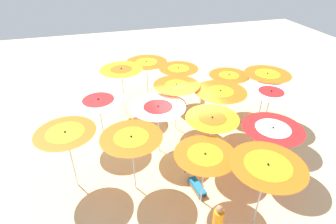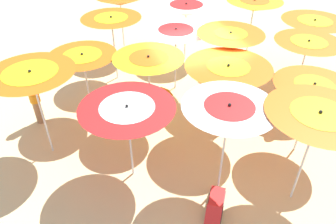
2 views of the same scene
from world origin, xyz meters
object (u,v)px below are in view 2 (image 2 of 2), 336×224
object	(u,v)px
beach_umbrella_6	(149,64)
beachgoer_0	(289,100)
lounger_1	(215,205)
beach_umbrella_7	(128,113)
lounger_0	(111,107)
beach_umbrella_3	(32,80)
beach_umbrella_8	(254,6)
beach_umbrella_2	(83,60)
beach_umbrella_5	(176,34)
beach_umbrella_12	(314,25)
beach_umbrella_0	(120,0)
beach_umbrella_4	(186,10)
beach_umbrella_11	(228,114)
beach_umbrella_14	(312,92)
lounger_2	(158,104)
beach_ball	(224,63)
beach_umbrella_10	(228,73)
beach_umbrella_13	(307,47)
beach_umbrella_9	(230,38)
beach_umbrella_1	(112,22)
beach_umbrella_15	(318,121)
beachgoer_1	(35,99)

from	to	relation	value
beach_umbrella_6	beachgoer_0	world-z (taller)	beach_umbrella_6
beach_umbrella_6	lounger_1	distance (m)	4.06
beach_umbrella_7	lounger_0	bearing A→B (deg)	-179.43
beach_umbrella_3	beach_umbrella_8	world-z (taller)	beach_umbrella_3
beach_umbrella_2	beach_umbrella_5	xyz separation A→B (m)	(-0.72, 3.07, 0.08)
beach_umbrella_7	beach_umbrella_12	distance (m)	7.94
beach_umbrella_12	beach_umbrella_5	bearing A→B (deg)	-96.79
beach_umbrella_0	beach_umbrella_5	xyz separation A→B (m)	(3.41, 1.12, -0.20)
beach_umbrella_8	beach_umbrella_12	xyz separation A→B (m)	(1.55, 1.54, -0.34)
beach_umbrella_4	beach_umbrella_11	xyz separation A→B (m)	(6.91, -1.76, 0.28)
beach_umbrella_14	beach_umbrella_4	bearing A→B (deg)	-172.26
beach_umbrella_4	lounger_2	world-z (taller)	beach_umbrella_4
beach_umbrella_4	beach_ball	xyz separation A→B (m)	(1.37, 1.18, -1.85)
beach_umbrella_4	beach_umbrella_10	bearing A→B (deg)	-9.20
beach_umbrella_13	beach_umbrella_2	bearing A→B (deg)	-100.86
beach_umbrella_8	lounger_1	size ratio (longest dim) A/B	2.21
beach_umbrella_9	lounger_1	size ratio (longest dim) A/B	2.09
beach_umbrella_12	beach_umbrella_9	bearing A→B (deg)	-80.80
beach_umbrella_6	beach_umbrella_8	bearing A→B (deg)	118.88
lounger_1	beach_umbrella_11	bearing A→B (deg)	1.93
beach_umbrella_5	beach_umbrella_10	xyz separation A→B (m)	(2.86, 0.40, 0.04)
beach_umbrella_1	beach_ball	size ratio (longest dim) A/B	8.75
beach_umbrella_14	beach_umbrella_15	xyz separation A→B (m)	(1.37, -1.09, 0.39)
beach_umbrella_8	beachgoer_0	size ratio (longest dim) A/B	1.58
beach_umbrella_9	beach_umbrella_15	world-z (taller)	beach_umbrella_15
beach_umbrella_14	beach_ball	distance (m)	5.31
beach_umbrella_13	beach_umbrella_11	bearing A→B (deg)	-56.96
beach_umbrella_4	beach_umbrella_14	distance (m)	6.41
beach_umbrella_7	beach_umbrella_8	size ratio (longest dim) A/B	0.85
beach_umbrella_10	beach_umbrella_12	distance (m)	5.09
beach_umbrella_3	lounger_2	bearing A→B (deg)	105.58
beach_umbrella_1	beach_umbrella_11	size ratio (longest dim) A/B	0.95
beach_umbrella_13	lounger_2	xyz separation A→B (m)	(-0.92, -4.57, -1.74)
beach_umbrella_11	beach_umbrella_8	bearing A→B (deg)	145.03
beach_umbrella_14	lounger_0	xyz separation A→B (m)	(-3.36, -4.53, -1.70)
beachgoer_0	beach_ball	xyz separation A→B (m)	(-3.87, -0.09, -0.71)
beach_umbrella_15	lounger_0	bearing A→B (deg)	-144.00
beach_umbrella_12	beach_umbrella_13	distance (m)	1.96
beach_umbrella_0	lounger_0	xyz separation A→B (m)	(4.17, -1.33, -2.02)
beach_umbrella_2	beach_umbrella_9	xyz separation A→B (m)	(0.45, 4.40, 0.25)
beach_umbrella_6	beach_ball	distance (m)	4.96
beach_umbrella_11	beach_umbrella_15	size ratio (longest dim) A/B	0.99
beach_umbrella_7	beach_umbrella_11	distance (m)	2.20
beach_umbrella_14	beach_umbrella_15	world-z (taller)	beach_umbrella_15
beach_umbrella_4	beach_umbrella_15	xyz separation A→B (m)	(7.72, -0.23, 0.32)
beach_umbrella_14	beachgoer_1	xyz separation A→B (m)	(-3.58, -6.72, -1.07)
beach_umbrella_2	beach_umbrella_3	size ratio (longest dim) A/B	0.85
beach_umbrella_8	beach_umbrella_14	world-z (taller)	beach_umbrella_8
beach_umbrella_12	beach_umbrella_15	xyz separation A→B (m)	(4.90, -3.96, 0.34)
beach_umbrella_8	beach_umbrella_13	xyz separation A→B (m)	(2.96, 0.17, -0.37)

